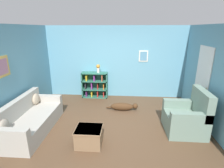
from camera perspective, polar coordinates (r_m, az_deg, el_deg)
name	(u,v)px	position (r m, az deg, el deg)	size (l,w,h in m)	color
ground_plane	(111,126)	(4.82, -0.35, -13.45)	(14.00, 14.00, 0.00)	brown
wall_back	(116,62)	(6.48, 1.19, 7.09)	(5.60, 0.13, 2.60)	#609EB7
wall_left	(12,77)	(5.15, -29.95, 1.92)	(0.13, 5.00, 2.60)	#609EB7
wall_right	(218,81)	(4.84, 31.28, 0.71)	(0.16, 5.00, 2.60)	#609EB7
couch	(31,120)	(4.94, -25.07, -10.57)	(0.85, 1.99, 0.83)	#ADA89E
bookshelf	(95,85)	(6.57, -5.60, -0.34)	(0.95, 0.32, 0.96)	#2D6B56
recliner_chair	(187,117)	(4.81, 23.31, -9.99)	(0.91, 0.95, 1.10)	gray
coffee_table	(89,136)	(4.07, -7.50, -16.47)	(0.59, 0.52, 0.41)	#846647
dog	(123,107)	(5.59, 3.74, -7.35)	(1.02, 0.23, 0.25)	#472D19
vase	(98,68)	(6.35, -4.54, 5.22)	(0.14, 0.14, 0.30)	silver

